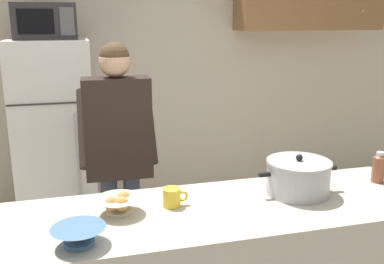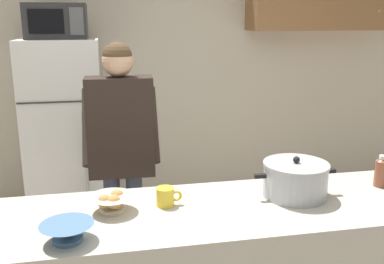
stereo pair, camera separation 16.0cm
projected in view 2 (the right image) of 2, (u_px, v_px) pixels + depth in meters
The scene contains 9 objects.
back_wall_unit at pixel (180, 64), 4.23m from camera, with size 6.00×0.48×2.60m.
refrigerator at pixel (66, 137), 3.77m from camera, with size 0.64×0.68×1.67m.
microwave at pixel (57, 21), 3.51m from camera, with size 0.48×0.37×0.28m.
person_near_pot at pixel (121, 139), 2.87m from camera, with size 0.52×0.43×1.69m.
cooking_pot at pixel (295, 179), 2.29m from camera, with size 0.45×0.34×0.22m.
coffee_mug at pixel (166, 197), 2.18m from camera, with size 0.13×0.09×0.10m.
bread_bowl at pixel (112, 202), 2.11m from camera, with size 0.22×0.22×0.10m.
empty_bowl at pixel (67, 231), 1.83m from camera, with size 0.23×0.23×0.08m.
bottle_near_edge at pixel (381, 171), 2.42m from camera, with size 0.07×0.07×0.18m.
Camera 2 is at (-0.50, -1.94, 1.83)m, focal length 40.66 mm.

